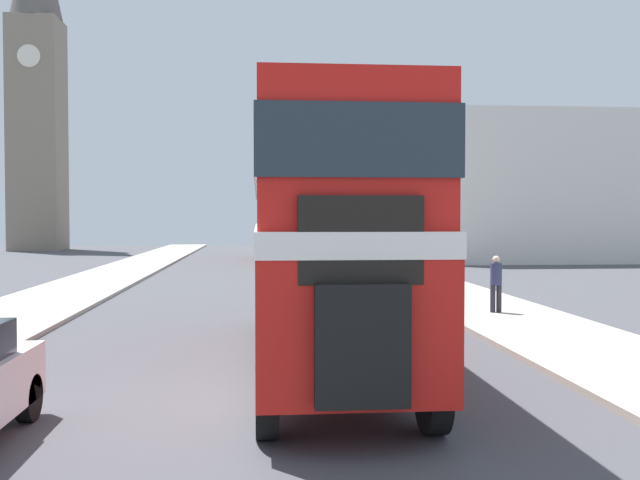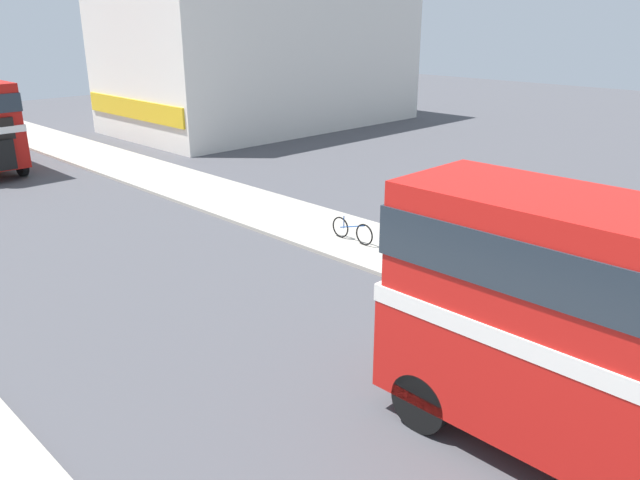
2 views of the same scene
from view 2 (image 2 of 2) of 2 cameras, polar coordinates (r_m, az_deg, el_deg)
pedestrian_walking at (r=17.20m, az=17.77°, el=-1.80°), size 0.32×0.32×1.58m
bicycle_on_pavement at (r=20.32m, az=2.95°, el=0.87°), size 0.05×1.76×0.78m
shop_building_block at (r=43.57m, az=-5.09°, el=16.47°), size 19.92×10.88×9.19m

